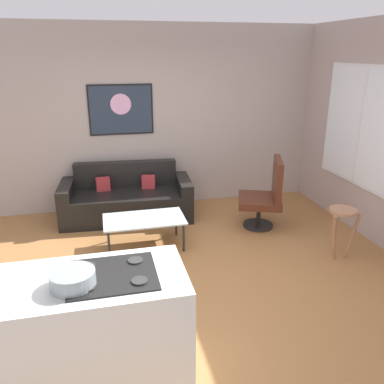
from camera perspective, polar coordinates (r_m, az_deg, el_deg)
ground at (r=4.48m, az=-0.68°, el=-12.81°), size 6.40×6.40×0.04m
back_wall at (r=6.25m, az=-5.71°, el=10.48°), size 6.40×0.05×2.80m
couch at (r=6.02m, az=-9.39°, el=-1.14°), size 1.96×0.94×0.80m
coffee_table at (r=5.04m, az=-6.93°, el=-4.14°), size 1.02×0.57×0.39m
armchair at (r=5.63m, az=10.65°, el=-0.48°), size 0.76×0.77×1.01m
bar_stool at (r=5.04m, az=20.88°, el=-3.78°), size 0.37×0.37×0.62m
kitchen_counter at (r=3.11m, az=-16.31°, el=-19.36°), size 1.58×0.71×0.95m
mixing_bowl at (r=2.75m, az=-16.86°, el=-12.03°), size 0.30×0.30×0.11m
wall_painting at (r=6.14m, az=-10.24°, el=11.64°), size 0.96×0.03×0.75m
window at (r=5.79m, az=23.21°, el=8.68°), size 0.03×1.61×1.60m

